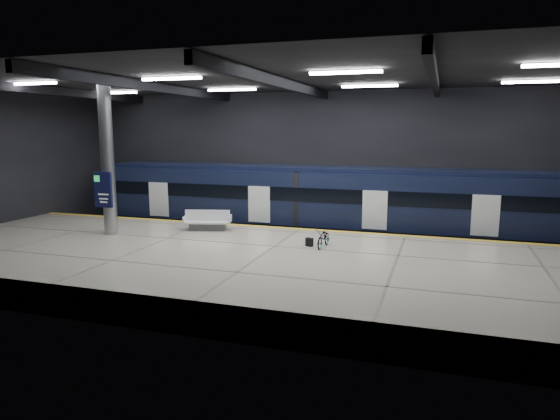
% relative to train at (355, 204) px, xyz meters
% --- Properties ---
extents(ground, '(30.00, 30.00, 0.00)m').
position_rel_train_xyz_m(ground, '(-2.21, -5.50, -2.06)').
color(ground, black).
rests_on(ground, ground).
extents(room_shell, '(30.10, 16.10, 8.05)m').
position_rel_train_xyz_m(room_shell, '(-2.21, -5.49, 3.66)').
color(room_shell, black).
rests_on(room_shell, ground).
extents(platform, '(30.00, 11.00, 1.10)m').
position_rel_train_xyz_m(platform, '(-2.21, -8.00, -1.51)').
color(platform, beige).
rests_on(platform, ground).
extents(safety_strip, '(30.00, 0.40, 0.01)m').
position_rel_train_xyz_m(safety_strip, '(-2.21, -2.75, -0.95)').
color(safety_strip, yellow).
rests_on(safety_strip, platform).
extents(rails, '(30.00, 1.52, 0.16)m').
position_rel_train_xyz_m(rails, '(-2.21, 0.00, -1.98)').
color(rails, gray).
rests_on(rails, ground).
extents(train, '(29.40, 2.84, 3.79)m').
position_rel_train_xyz_m(train, '(0.00, 0.00, 0.00)').
color(train, black).
rests_on(train, ground).
extents(bench, '(2.38, 1.46, 0.98)m').
position_rel_train_xyz_m(bench, '(-6.33, -4.34, -0.61)').
color(bench, '#595B60').
rests_on(bench, platform).
extents(bicycle, '(0.61, 1.52, 0.79)m').
position_rel_train_xyz_m(bicycle, '(-0.24, -6.05, -0.57)').
color(bicycle, '#99999E').
rests_on(bicycle, platform).
extents(pannier_bag, '(0.34, 0.27, 0.35)m').
position_rel_train_xyz_m(pannier_bag, '(-0.84, -6.05, -0.78)').
color(pannier_bag, black).
rests_on(pannier_bag, platform).
extents(info_column, '(0.90, 0.78, 6.90)m').
position_rel_train_xyz_m(info_column, '(-10.21, -6.52, 2.40)').
color(info_column, '#9EA0A5').
rests_on(info_column, platform).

